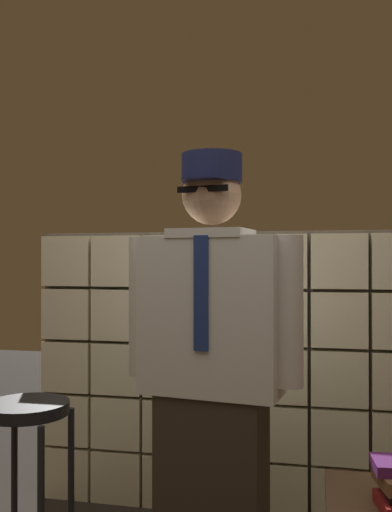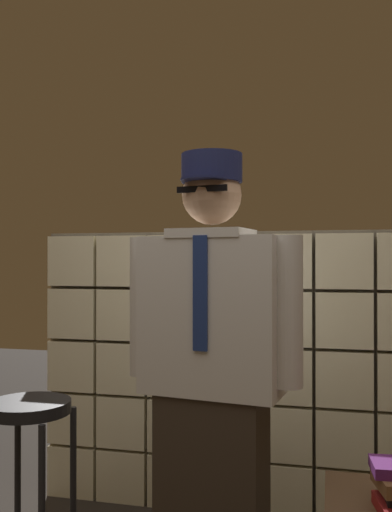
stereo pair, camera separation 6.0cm
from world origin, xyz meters
name	(u,v)px [view 2 (the right image)]	position (x,y,z in m)	size (l,w,h in m)	color
glass_block_wall	(228,373)	(0.00, 1.31, 0.76)	(2.18, 0.10, 1.56)	beige
standing_person	(212,375)	(0.10, 0.41, 0.94)	(0.72, 0.34, 1.80)	#382D23
bar_stool	(29,452)	(-0.66, 0.34, 0.60)	(0.34, 0.34, 0.81)	black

